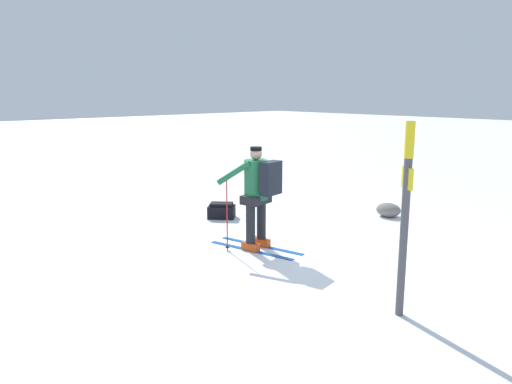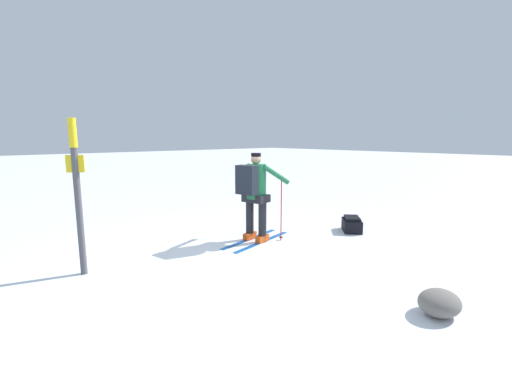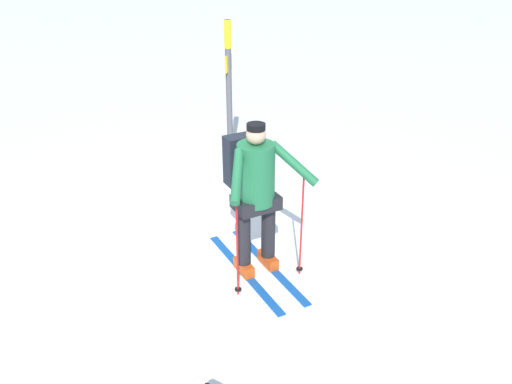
% 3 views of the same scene
% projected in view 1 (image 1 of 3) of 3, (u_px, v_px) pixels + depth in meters
% --- Properties ---
extents(ground_plane, '(80.00, 80.00, 0.00)m').
position_uv_depth(ground_plane, '(308.00, 252.00, 7.93)').
color(ground_plane, white).
extents(skier, '(1.65, 0.96, 1.66)m').
position_uv_depth(skier, '(258.00, 189.00, 7.91)').
color(skier, '#144C9E').
rests_on(skier, ground_plane).
extents(dropped_backpack, '(0.63, 0.62, 0.31)m').
position_uv_depth(dropped_backpack, '(222.00, 211.00, 10.04)').
color(dropped_backpack, black).
rests_on(dropped_backpack, ground_plane).
extents(trail_marker, '(0.21, 0.15, 2.21)m').
position_uv_depth(trail_marker, '(406.00, 205.00, 5.47)').
color(trail_marker, '#4C4C51').
rests_on(trail_marker, ground_plane).
extents(rock_boulder, '(0.51, 0.43, 0.28)m').
position_uv_depth(rock_boulder, '(388.00, 210.00, 10.14)').
color(rock_boulder, slate).
rests_on(rock_boulder, ground_plane).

